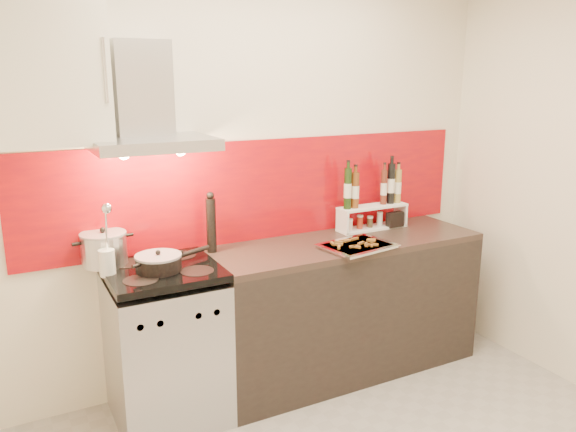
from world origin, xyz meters
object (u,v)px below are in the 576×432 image
range_stove (167,346)px  pepper_mill (211,223)px  counter (344,305)px  stock_pot (104,249)px  baking_tray (357,246)px  saute_pan (160,262)px

range_stove → pepper_mill: pepper_mill is taller
counter → stock_pot: (-1.46, 0.19, 0.55)m
range_stove → baking_tray: baking_tray is taller
range_stove → stock_pot: size_ratio=3.65×
saute_pan → pepper_mill: size_ratio=1.24×
saute_pan → pepper_mill: 0.44m
stock_pot → saute_pan: stock_pot is taller
counter → range_stove: bearing=-179.8°
counter → pepper_mill: pepper_mill is taller
saute_pan → counter: bearing=2.1°
baking_tray → counter: bearing=78.3°
stock_pot → baking_tray: bearing=-14.5°
baking_tray → pepper_mill: bearing=157.3°
range_stove → counter: size_ratio=0.51×
range_stove → pepper_mill: (0.35, 0.17, 0.64)m
counter → pepper_mill: bearing=169.2°
range_stove → pepper_mill: 0.75m
range_stove → saute_pan: 0.52m
saute_pan → baking_tray: size_ratio=0.98×
stock_pot → pepper_mill: 0.62m
counter → saute_pan: 1.32m
pepper_mill → baking_tray: size_ratio=0.79×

